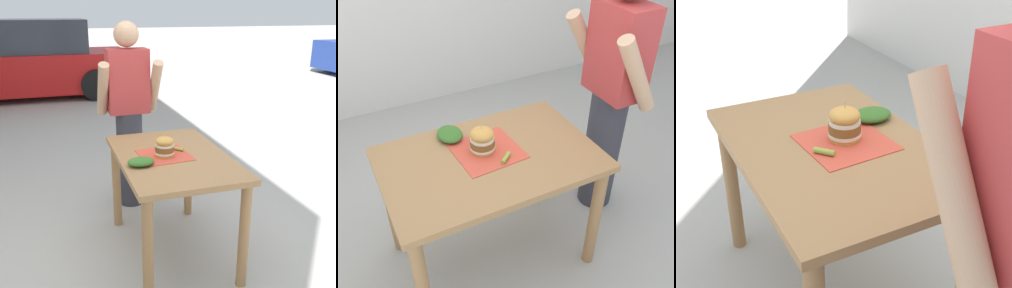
{
  "view_description": "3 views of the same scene",
  "coord_description": "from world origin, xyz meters",
  "views": [
    {
      "loc": [
        -0.82,
        -2.5,
        1.77
      ],
      "look_at": [
        0.0,
        0.1,
        0.84
      ],
      "focal_mm": 42.0,
      "sensor_mm": 36.0,
      "label": 1
    },
    {
      "loc": [
        1.53,
        -0.68,
        2.08
      ],
      "look_at": [
        0.0,
        0.1,
        0.84
      ],
      "focal_mm": 42.0,
      "sensor_mm": 36.0,
      "label": 2
    },
    {
      "loc": [
        0.73,
        1.51,
        1.71
      ],
      "look_at": [
        0.0,
        0.1,
        0.84
      ],
      "focal_mm": 50.0,
      "sensor_mm": 36.0,
      "label": 3
    }
  ],
  "objects": [
    {
      "name": "side_salad",
      "position": [
        -0.26,
        -0.13,
        0.82
      ],
      "size": [
        0.18,
        0.14,
        0.05
      ],
      "primitive_type": "ellipsoid",
      "color": "#386B28",
      "rests_on": "patio_table"
    },
    {
      "name": "pickle_spear",
      "position": [
        0.07,
        0.06,
        0.81
      ],
      "size": [
        0.07,
        0.08,
        0.02
      ],
      "primitive_type": "cylinder",
      "rotation": [
        0.0,
        1.57,
        2.29
      ],
      "color": "#8EA83D",
      "rests_on": "serving_paper"
    },
    {
      "name": "patio_table",
      "position": [
        0.0,
        0.0,
        0.66
      ],
      "size": [
        0.77,
        1.16,
        0.79
      ],
      "color": "#9E7247",
      "rests_on": "ground"
    },
    {
      "name": "sandwich",
      "position": [
        -0.06,
        -0.01,
        0.87
      ],
      "size": [
        0.14,
        0.14,
        0.18
      ],
      "color": "gold",
      "rests_on": "serving_paper"
    },
    {
      "name": "ground_plane",
      "position": [
        0.0,
        0.0,
        0.0
      ],
      "size": [
        80.0,
        80.0,
        0.0
      ],
      "primitive_type": "plane",
      "color": "#ADAAA3"
    },
    {
      "name": "serving_paper",
      "position": [
        -0.05,
        0.01,
        0.8
      ],
      "size": [
        0.37,
        0.37,
        0.0
      ],
      "primitive_type": "cube",
      "rotation": [
        0.0,
        0.0,
        0.07
      ],
      "color": "#D64C38",
      "rests_on": "patio_table"
    }
  ]
}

